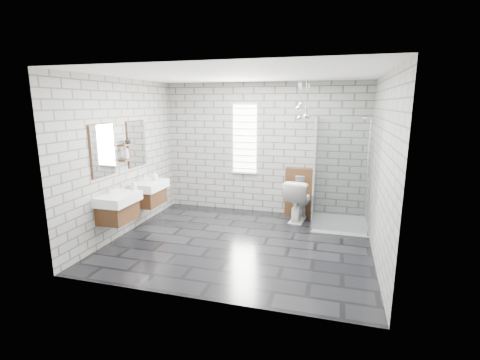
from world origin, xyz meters
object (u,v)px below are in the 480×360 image
at_px(vanity_left, 116,200).
at_px(cistern_panel, 300,192).
at_px(vanity_right, 148,186).
at_px(shower_enclosure, 335,201).
at_px(toilet, 299,200).

distance_m(vanity_left, cistern_panel, 3.56).
bearing_deg(vanity_right, shower_enclosure, 13.37).
relative_size(vanity_left, vanity_right, 1.00).
xyz_separation_m(shower_enclosure, toilet, (-0.70, 0.27, -0.09)).
height_order(vanity_right, toilet, vanity_right).
xyz_separation_m(vanity_left, vanity_right, (0.00, 0.97, 0.00)).
bearing_deg(shower_enclosure, toilet, 159.14).
height_order(vanity_left, toilet, vanity_left).
distance_m(vanity_right, cistern_panel, 3.03).
bearing_deg(cistern_panel, shower_enclosure, -36.41).
height_order(vanity_left, shower_enclosure, shower_enclosure).
bearing_deg(cistern_panel, vanity_right, -153.89).
bearing_deg(toilet, vanity_right, 28.89).
bearing_deg(cistern_panel, toilet, -90.00).
distance_m(cistern_panel, shower_enclosure, 0.87).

